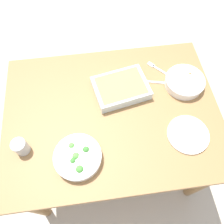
% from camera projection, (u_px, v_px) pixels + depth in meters
% --- Properties ---
extents(ground_plane, '(6.00, 6.00, 0.00)m').
position_uv_depth(ground_plane, '(112.00, 153.00, 1.90)').
color(ground_plane, '#B2A899').
extents(dining_table, '(1.20, 0.90, 0.74)m').
position_uv_depth(dining_table, '(112.00, 119.00, 1.33)').
color(dining_table, olive).
rests_on(dining_table, ground_plane).
extents(stew_bowl, '(0.23, 0.23, 0.06)m').
position_uv_depth(stew_bowl, '(185.00, 82.00, 1.31)').
color(stew_bowl, white).
rests_on(stew_bowl, dining_table).
extents(broccoli_bowl, '(0.24, 0.24, 0.07)m').
position_uv_depth(broccoli_bowl, '(78.00, 157.00, 1.10)').
color(broccoli_bowl, white).
rests_on(broccoli_bowl, dining_table).
extents(baking_dish, '(0.34, 0.27, 0.06)m').
position_uv_depth(baking_dish, '(121.00, 88.00, 1.28)').
color(baking_dish, silver).
rests_on(baking_dish, dining_table).
extents(drink_cup, '(0.07, 0.07, 0.08)m').
position_uv_depth(drink_cup, '(21.00, 147.00, 1.11)').
color(drink_cup, '#B2BCC6').
rests_on(drink_cup, dining_table).
extents(side_plate, '(0.22, 0.22, 0.01)m').
position_uv_depth(side_plate, '(188.00, 134.00, 1.18)').
color(side_plate, silver).
rests_on(side_plate, dining_table).
extents(spoon_by_stew, '(0.17, 0.06, 0.01)m').
position_uv_depth(spoon_by_stew, '(164.00, 83.00, 1.34)').
color(spoon_by_stew, silver).
rests_on(spoon_by_stew, dining_table).
extents(fork_on_table, '(0.13, 0.14, 0.01)m').
position_uv_depth(fork_on_table, '(158.00, 69.00, 1.39)').
color(fork_on_table, silver).
rests_on(fork_on_table, dining_table).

